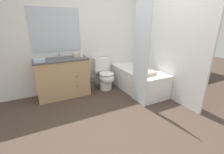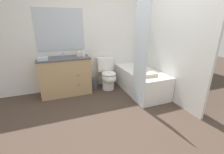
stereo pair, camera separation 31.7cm
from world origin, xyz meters
name	(u,v)px [view 1 (the left image)]	position (x,y,z in m)	size (l,w,h in m)	color
ground_plane	(124,119)	(0.00, 0.00, 0.00)	(14.00, 14.00, 0.00)	#47382D
wall_back	(89,38)	(-0.01, 1.74, 1.25)	(8.00, 0.06, 2.50)	silver
wall_right	(156,39)	(1.35, 0.86, 1.25)	(0.05, 2.71, 2.50)	silver
vanity_cabinet	(63,77)	(-0.76, 1.45, 0.44)	(1.13, 0.55, 0.88)	tan
sink_faucet	(59,56)	(-0.76, 1.63, 0.91)	(0.14, 0.12, 0.12)	silver
toilet	(105,75)	(0.25, 1.38, 0.36)	(0.41, 0.63, 0.77)	white
bathtub	(138,80)	(0.95, 0.95, 0.27)	(0.73, 1.52, 0.54)	white
shower_curtain	(141,57)	(0.57, 0.39, 0.99)	(0.01, 0.46, 1.98)	silver
wastebasket	(91,84)	(-0.08, 1.52, 0.13)	(0.21, 0.21, 0.25)	#4C4C51
tissue_box	(76,55)	(-0.41, 1.51, 0.92)	(0.11, 0.15, 0.12)	beige
soap_dispenser	(81,54)	(-0.31, 1.43, 0.94)	(0.07, 0.07, 0.15)	white
hand_towel_folded	(39,61)	(-1.18, 1.31, 0.91)	(0.20, 0.13, 0.07)	silver
bath_towel_folded	(148,74)	(0.86, 0.48, 0.58)	(0.35, 0.18, 0.08)	beige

